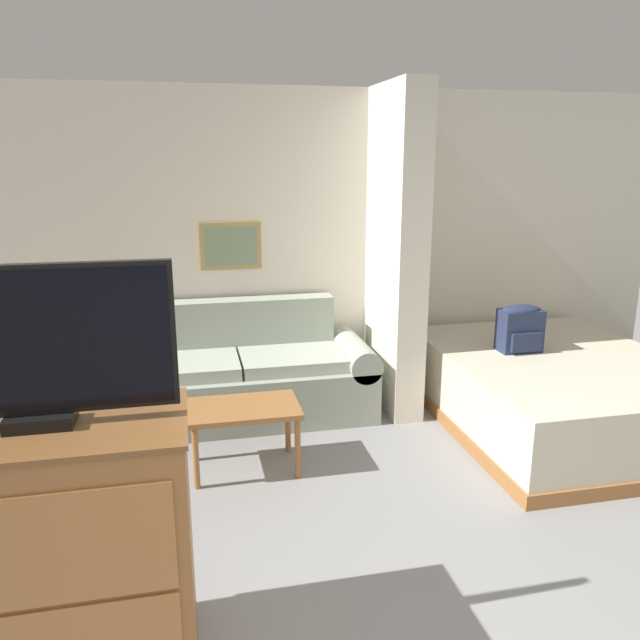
# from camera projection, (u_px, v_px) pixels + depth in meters

# --- Properties ---
(wall_back) EXTENTS (6.78, 0.16, 2.60)m
(wall_back) POSITION_uv_depth(u_px,v_px,m) (300.00, 247.00, 5.36)
(wall_back) COLOR silver
(wall_back) RESTS_ON ground_plane
(wall_partition_pillar) EXTENTS (0.24, 0.89, 2.60)m
(wall_partition_pillar) POSITION_uv_depth(u_px,v_px,m) (396.00, 252.00, 5.03)
(wall_partition_pillar) COLOR silver
(wall_partition_pillar) RESTS_ON ground_plane
(couch) EXTENTS (2.14, 0.84, 0.90)m
(couch) POSITION_uv_depth(u_px,v_px,m) (239.00, 377.00, 5.04)
(couch) COLOR #99A393
(couch) RESTS_ON ground_plane
(coffee_table) EXTENTS (0.73, 0.47, 0.45)m
(coffee_table) POSITION_uv_depth(u_px,v_px,m) (244.00, 414.00, 4.13)
(coffee_table) COLOR #996033
(coffee_table) RESTS_ON ground_plane
(side_table) EXTENTS (0.41, 0.41, 0.55)m
(side_table) POSITION_uv_depth(u_px,v_px,m) (74.00, 376.00, 4.69)
(side_table) COLOR #996033
(side_table) RESTS_ON ground_plane
(table_lamp) EXTENTS (0.32, 0.32, 0.41)m
(table_lamp) POSITION_uv_depth(u_px,v_px,m) (68.00, 327.00, 4.59)
(table_lamp) COLOR tan
(table_lamp) RESTS_ON side_table
(tv_dresser) EXTENTS (1.05, 0.57, 1.10)m
(tv_dresser) POSITION_uv_depth(u_px,v_px,m) (58.00, 555.00, 2.43)
(tv_dresser) COLOR #996033
(tv_dresser) RESTS_ON ground_plane
(tv) EXTENTS (1.01, 0.16, 0.60)m
(tv) POSITION_uv_depth(u_px,v_px,m) (32.00, 347.00, 2.22)
(tv) COLOR black
(tv) RESTS_ON tv_dresser
(bed) EXTENTS (1.74, 2.18, 0.56)m
(bed) POSITION_uv_depth(u_px,v_px,m) (555.00, 389.00, 4.87)
(bed) COLOR #996033
(bed) RESTS_ON ground_plane
(backpack) EXTENTS (0.33, 0.22, 0.37)m
(backpack) POSITION_uv_depth(u_px,v_px,m) (520.00, 327.00, 4.88)
(backpack) COLOR #232D4C
(backpack) RESTS_ON bed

